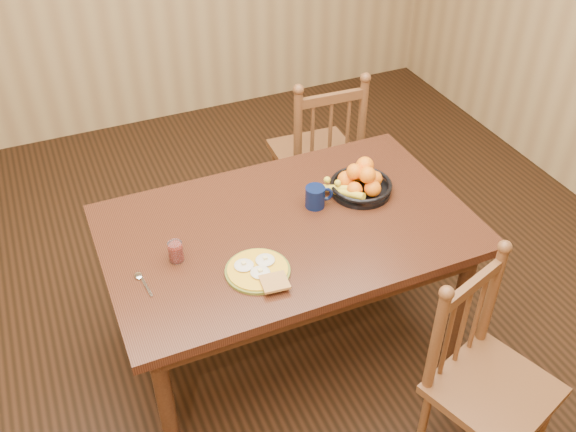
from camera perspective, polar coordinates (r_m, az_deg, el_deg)
name	(u,v)px	position (r m, az deg, el deg)	size (l,w,h in m)	color
room	(288,102)	(2.47, 0.00, 10.09)	(4.52, 5.02, 2.72)	black
dining_table	(288,240)	(2.86, 0.00, -2.13)	(1.60, 1.00, 0.75)	black
chair_far	(318,154)	(3.75, 2.68, 5.51)	(0.48, 0.46, 1.01)	#522F18
chair_near	(486,381)	(2.69, 17.16, -13.81)	(0.54, 0.53, 0.96)	#522F18
breakfast_plate	(259,270)	(2.57, -2.63, -4.86)	(0.26, 0.29, 0.04)	#59601E
fork	(263,269)	(2.59, -2.25, -4.69)	(0.04, 0.18, 0.00)	silver
spoon	(141,279)	(2.60, -12.92, -5.52)	(0.04, 0.16, 0.01)	silver
coffee_mug	(316,197)	(2.88, 2.51, 1.74)	(0.13, 0.09, 0.10)	#091334
juice_glass	(176,252)	(2.64, -9.94, -3.17)	(0.06, 0.06, 0.09)	silver
fruit_bowl	(360,183)	(2.98, 6.43, 2.97)	(0.32, 0.29, 0.17)	black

